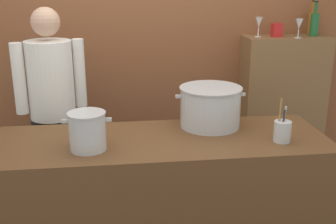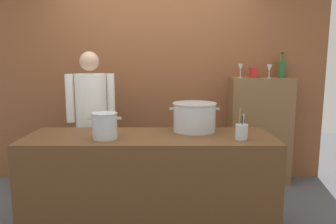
# 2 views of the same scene
# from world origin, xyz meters

# --- Properties ---
(brick_back_panel) EXTENTS (4.40, 0.10, 3.00)m
(brick_back_panel) POSITION_xyz_m (0.00, 1.40, 1.50)
(brick_back_panel) COLOR brown
(brick_back_panel) RESTS_ON ground_plane
(prep_counter) EXTENTS (2.22, 0.70, 0.90)m
(prep_counter) POSITION_xyz_m (0.00, 0.00, 0.45)
(prep_counter) COLOR brown
(prep_counter) RESTS_ON ground_plane
(bar_cabinet) EXTENTS (0.76, 0.32, 1.35)m
(bar_cabinet) POSITION_xyz_m (1.33, 1.19, 0.68)
(bar_cabinet) COLOR brown
(bar_cabinet) RESTS_ON ground_plane
(chef) EXTENTS (0.51, 0.40, 1.66)m
(chef) POSITION_xyz_m (-0.69, 0.71, 0.96)
(chef) COLOR black
(chef) RESTS_ON ground_plane
(stockpot_large) EXTENTS (0.47, 0.42, 0.27)m
(stockpot_large) POSITION_xyz_m (0.42, 0.19, 1.03)
(stockpot_large) COLOR #B7BABF
(stockpot_large) RESTS_ON prep_counter
(stockpot_small) EXTENTS (0.28, 0.22, 0.23)m
(stockpot_small) POSITION_xyz_m (-0.38, -0.12, 1.01)
(stockpot_small) COLOR #B7BABF
(stockpot_small) RESTS_ON prep_counter
(utensil_crock) EXTENTS (0.10, 0.10, 0.27)m
(utensil_crock) POSITION_xyz_m (0.79, -0.14, 0.97)
(utensil_crock) COLOR #B7BABF
(utensil_crock) RESTS_ON prep_counter
(wine_bottle_amber) EXTENTS (0.06, 0.06, 0.31)m
(wine_bottle_amber) POSITION_xyz_m (1.59, 1.29, 1.46)
(wine_bottle_amber) COLOR #8C5919
(wine_bottle_amber) RESTS_ON bar_cabinet
(wine_bottle_green) EXTENTS (0.08, 0.08, 0.31)m
(wine_bottle_green) POSITION_xyz_m (1.57, 1.18, 1.46)
(wine_bottle_green) COLOR #1E592D
(wine_bottle_green) RESTS_ON bar_cabinet
(wine_glass_wide) EXTENTS (0.07, 0.07, 0.17)m
(wine_glass_wide) POSITION_xyz_m (1.06, 1.20, 1.47)
(wine_glass_wide) COLOR silver
(wine_glass_wide) RESTS_ON bar_cabinet
(wine_glass_short) EXTENTS (0.06, 0.06, 0.17)m
(wine_glass_short) POSITION_xyz_m (1.39, 1.09, 1.46)
(wine_glass_short) COLOR silver
(wine_glass_short) RESTS_ON bar_cabinet
(spice_tin_red) EXTENTS (0.08, 0.08, 0.12)m
(spice_tin_red) POSITION_xyz_m (1.22, 1.18, 1.41)
(spice_tin_red) COLOR red
(spice_tin_red) RESTS_ON bar_cabinet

